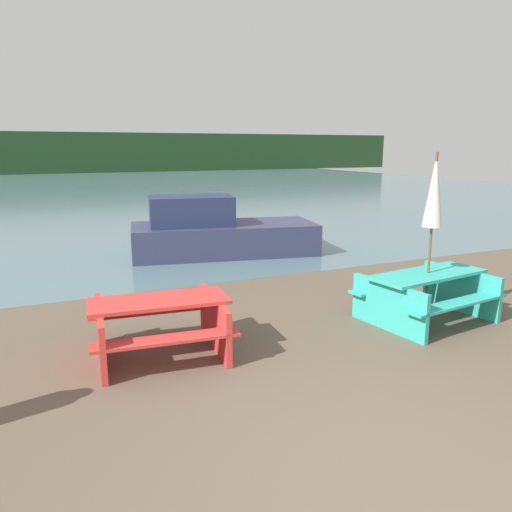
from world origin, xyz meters
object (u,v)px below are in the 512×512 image
at_px(picnic_table_teal, 427,291).
at_px(umbrella_white, 434,192).
at_px(picnic_table_red, 160,321).
at_px(boat, 217,232).

distance_m(picnic_table_teal, umbrella_white, 1.48).
height_order(picnic_table_teal, picnic_table_red, picnic_table_teal).
height_order(picnic_table_teal, umbrella_white, umbrella_white).
bearing_deg(umbrella_white, picnic_table_teal, -90.00).
xyz_separation_m(picnic_table_red, boat, (2.74, 5.37, 0.09)).
height_order(picnic_table_red, umbrella_white, umbrella_white).
relative_size(picnic_table_red, umbrella_white, 0.73).
bearing_deg(picnic_table_red, umbrella_white, -5.73).
xyz_separation_m(umbrella_white, boat, (-1.19, 5.77, -1.40)).
xyz_separation_m(picnic_table_teal, boat, (-1.19, 5.77, 0.08)).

